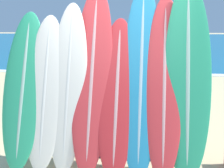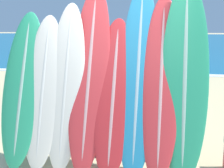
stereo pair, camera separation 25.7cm
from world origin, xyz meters
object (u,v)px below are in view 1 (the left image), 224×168
object	(u,v)px
surfboard_slot_2	(68,85)
person_near_water	(186,60)
person_far_left	(56,55)
surfboard_slot_5	(141,75)
person_mid_beach	(145,60)
surfboard_slot_0	(23,89)
surfboard_slot_6	(164,84)
surfboard_rack	(104,129)
surfboard_slot_4	(117,95)
surfboard_slot_1	(45,91)
surfboard_slot_7	(188,76)
surfboard_slot_3	(92,76)

from	to	relation	value
surfboard_slot_2	person_near_water	world-z (taller)	surfboard_slot_2
person_far_left	person_near_water	bearing A→B (deg)	-67.68
surfboard_slot_2	surfboard_slot_5	size ratio (longest dim) A/B	0.89
person_near_water	person_mid_beach	bearing A→B (deg)	44.38
surfboard_slot_2	surfboard_slot_0	bearing A→B (deg)	-177.77
surfboard_slot_6	person_far_left	bearing A→B (deg)	120.00
surfboard_rack	surfboard_slot_6	xyz separation A→B (m)	(0.78, 0.05, 0.63)
surfboard_slot_4	surfboard_slot_5	world-z (taller)	surfboard_slot_5
surfboard_rack	surfboard_slot_5	world-z (taller)	surfboard_slot_5
surfboard_slot_0	person_near_water	world-z (taller)	surfboard_slot_0
surfboard_slot_1	surfboard_slot_0	bearing A→B (deg)	178.65
surfboard_slot_6	surfboard_slot_7	size ratio (longest dim) A/B	0.92
surfboard_slot_4	person_far_left	distance (m)	6.19
surfboard_slot_4	person_far_left	size ratio (longest dim) A/B	1.14
surfboard_slot_4	person_mid_beach	bearing A→B (deg)	87.53
person_mid_beach	person_far_left	distance (m)	2.92
surfboard_rack	surfboard_slot_3	world-z (taller)	surfboard_slot_3
surfboard_slot_3	person_mid_beach	bearing A→B (deg)	83.39
surfboard_rack	surfboard_slot_0	world-z (taller)	surfboard_slot_0
surfboard_slot_5	surfboard_slot_1	bearing A→B (deg)	-175.31
surfboard_slot_4	person_far_left	world-z (taller)	surfboard_slot_4
surfboard_slot_2	surfboard_slot_7	xyz separation A→B (m)	(1.55, 0.05, 0.15)
surfboard_rack	person_far_left	bearing A→B (deg)	113.46
surfboard_slot_4	person_near_water	bearing A→B (deg)	73.46
surfboard_slot_4	surfboard_slot_7	world-z (taller)	surfboard_slot_7
person_far_left	surfboard_slot_7	bearing A→B (deg)	-107.26
surfboard_slot_6	person_near_water	bearing A→B (deg)	80.91
person_mid_beach	surfboard_slot_5	bearing A→B (deg)	-173.20
surfboard_slot_0	surfboard_slot_1	bearing A→B (deg)	-1.35
surfboard_slot_2	surfboard_slot_5	xyz separation A→B (m)	(0.96, 0.07, 0.14)
surfboard_slot_6	surfboard_rack	bearing A→B (deg)	-176.43
person_mid_beach	surfboard_slot_0	bearing A→B (deg)	168.65
surfboard_slot_5	surfboard_slot_6	world-z (taller)	surfboard_slot_5
surfboard_slot_7	person_mid_beach	world-z (taller)	surfboard_slot_7
surfboard_slot_1	surfboard_slot_5	bearing A→B (deg)	4.69
surfboard_slot_2	person_mid_beach	xyz separation A→B (m)	(0.87, 4.82, -0.19)
surfboard_slot_1	surfboard_slot_6	world-z (taller)	surfboard_slot_6
surfboard_slot_4	surfboard_slot_7	xyz separation A→B (m)	(0.89, 0.08, 0.25)
surfboard_rack	surfboard_slot_2	size ratio (longest dim) A/B	1.14
surfboard_rack	surfboard_slot_0	size ratio (longest dim) A/B	1.20
surfboard_rack	surfboard_slot_1	world-z (taller)	surfboard_slot_1
surfboard_slot_3	surfboard_slot_7	bearing A→B (deg)	-0.40
surfboard_slot_7	person_near_water	size ratio (longest dim) A/B	1.38
surfboard_slot_2	surfboard_slot_5	bearing A→B (deg)	4.36
surfboard_rack	person_near_water	distance (m)	4.60
person_mid_beach	person_far_left	xyz separation A→B (m)	(-2.82, 0.77, 0.04)
surfboard_slot_1	person_mid_beach	bearing A→B (deg)	76.36
surfboard_rack	surfboard_slot_3	size ratio (longest dim) A/B	1.03
surfboard_slot_7	person_mid_beach	size ratio (longest dim) A/B	1.49
surfboard_slot_2	surfboard_slot_7	distance (m)	1.56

